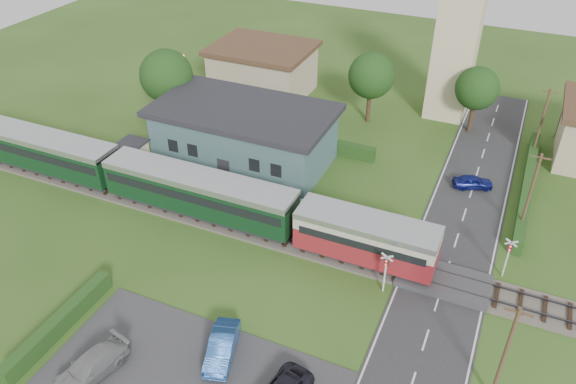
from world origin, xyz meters
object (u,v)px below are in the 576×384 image
at_px(crossing_signal_far, 509,253).
at_px(pedestrian_near, 288,196).
at_px(train, 165,183).
at_px(car_on_road, 473,182).
at_px(equipment_hut, 134,155).
at_px(pedestrian_far, 167,174).
at_px(car_park_silver, 90,367).
at_px(station_building, 244,134).
at_px(crossing_signal_near, 386,267).
at_px(church_tower, 461,18).
at_px(car_park_blue, 222,347).
at_px(house_west, 263,69).

distance_m(crossing_signal_far, pedestrian_near, 16.86).
distance_m(train, crossing_signal_far, 26.19).
bearing_deg(crossing_signal_far, car_on_road, 109.60).
relative_size(equipment_hut, pedestrian_far, 1.58).
xyz_separation_m(train, pedestrian_near, (9.27, 3.40, -0.78)).
bearing_deg(car_park_silver, station_building, 110.48).
xyz_separation_m(crossing_signal_near, car_park_silver, (-13.35, -13.45, -1.37)).
relative_size(station_building, church_tower, 0.91).
height_order(crossing_signal_near, car_park_blue, crossing_signal_near).
height_order(church_tower, car_on_road, church_tower).
xyz_separation_m(equipment_hut, car_park_blue, (17.17, -14.75, -0.99)).
distance_m(equipment_hut, station_building, 9.92).
bearing_deg(crossing_signal_near, house_west, 130.11).
bearing_deg(station_building, car_on_road, 10.69).
distance_m(crossing_signal_near, pedestrian_near, 11.25).
height_order(crossing_signal_near, car_on_road, crossing_signal_near).
relative_size(house_west, car_on_road, 3.25).
xyz_separation_m(pedestrian_near, pedestrian_far, (-10.81, -1.00, -0.14)).
distance_m(crossing_signal_near, car_park_blue, 11.73).
height_order(equipment_hut, pedestrian_far, equipment_hut).
bearing_deg(crossing_signal_far, train, -174.76).
bearing_deg(house_west, equipment_hut, -98.62).
height_order(house_west, pedestrian_near, house_west).
bearing_deg(pedestrian_near, car_on_road, -136.35).
relative_size(train, car_park_blue, 10.43).
xyz_separation_m(church_tower, car_on_road, (4.91, -13.25, -9.61)).
bearing_deg(crossing_signal_near, train, 172.73).
relative_size(car_on_road, pedestrian_near, 1.76).
bearing_deg(church_tower, crossing_signal_far, -69.98).
xyz_separation_m(car_park_blue, car_park_silver, (-6.12, -4.31, 0.01)).
bearing_deg(car_park_silver, pedestrian_near, 92.49).
bearing_deg(car_park_silver, crossing_signal_far, 55.09).
xyz_separation_m(equipment_hut, crossing_signal_far, (31.60, -0.81, 0.39)).
relative_size(church_tower, pedestrian_far, 10.88).
bearing_deg(crossing_signal_near, equipment_hut, 167.06).
relative_size(train, pedestrian_near, 22.80).
bearing_deg(crossing_signal_far, house_west, 144.23).
xyz_separation_m(car_park_silver, pedestrian_near, (3.74, 19.26, 0.63)).
bearing_deg(equipment_hut, house_west, 81.38).
relative_size(pedestrian_near, pedestrian_far, 1.17).
relative_size(church_tower, crossing_signal_near, 5.37).
relative_size(car_on_road, car_park_blue, 0.80).
bearing_deg(car_on_road, crossing_signal_far, 177.73).
bearing_deg(pedestrian_far, station_building, -18.65).
height_order(station_building, church_tower, church_tower).
bearing_deg(house_west, pedestrian_near, -58.96).
bearing_deg(crossing_signal_near, pedestrian_far, 166.75).
distance_m(station_building, train, 9.34).
xyz_separation_m(car_on_road, car_park_blue, (-10.74, -24.30, 0.15)).
distance_m(equipment_hut, car_on_road, 29.52).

